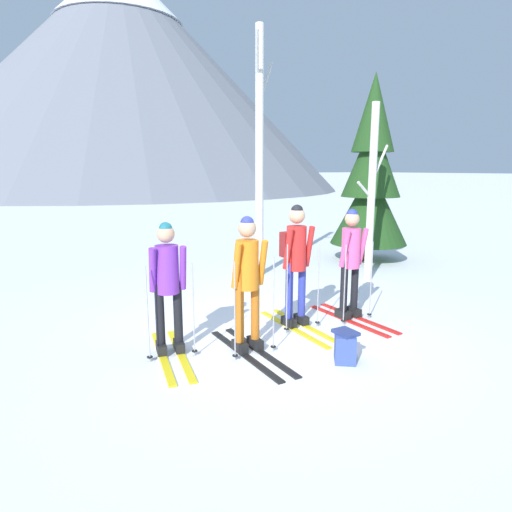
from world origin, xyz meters
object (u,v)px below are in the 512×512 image
skier_in_red (296,258)px  birch_tree_tall (372,193)px  skier_in_pink (351,260)px  pine_tree_near (371,178)px  backpack_on_snow_front (345,346)px  skier_in_orange (248,279)px  birch_tree_slender (260,152)px  skier_in_purple (168,281)px

skier_in_red → birch_tree_tall: bearing=26.6°
skier_in_red → skier_in_pink: 0.93m
pine_tree_near → backpack_on_snow_front: 6.42m
skier_in_orange → birch_tree_slender: size_ratio=0.34×
skier_in_purple → skier_in_red: size_ratio=0.93×
skier_in_red → skier_in_pink: skier_in_red is taller
skier_in_purple → skier_in_orange: (0.86, -0.45, 0.01)m
birch_tree_slender → birch_tree_tall: bearing=-41.8°
skier_in_purple → skier_in_orange: skier_in_orange is taller
skier_in_pink → backpack_on_snow_front: bearing=-134.0°
birch_tree_slender → skier_in_pink: bearing=-95.0°
pine_tree_near → birch_tree_slender: birch_tree_slender is taller
pine_tree_near → skier_in_red: bearing=-146.0°
birch_tree_slender → backpack_on_snow_front: bearing=-107.9°
skier_in_orange → skier_in_purple: bearing=152.5°
skier_in_purple → skier_in_red: skier_in_red is taller
birch_tree_slender → backpack_on_snow_front: (-1.37, -4.25, -2.42)m
skier_in_red → skier_in_pink: bearing=-9.8°
skier_in_purple → skier_in_pink: bearing=-3.2°
skier_in_red → pine_tree_near: pine_tree_near is taller
skier_in_orange → skier_in_red: size_ratio=0.97×
skier_in_purple → backpack_on_snow_front: size_ratio=4.12×
skier_in_purple → birch_tree_tall: bearing=16.7°
skier_in_pink → skier_in_red: bearing=170.2°
skier_in_red → skier_in_pink: (0.91, -0.16, -0.09)m
skier_in_pink → birch_tree_tall: birch_tree_tall is taller
birch_tree_tall → skier_in_purple: bearing=-163.3°
birch_tree_tall → backpack_on_snow_front: size_ratio=8.80×
skier_in_purple → pine_tree_near: pine_tree_near is taller
skier_in_red → backpack_on_snow_front: skier_in_red is taller
skier_in_purple → birch_tree_tall: size_ratio=0.47×
birch_tree_tall → backpack_on_snow_front: (-3.07, -2.74, -1.60)m
skier_in_red → birch_tree_slender: 3.56m
skier_in_red → skier_in_orange: bearing=-156.7°
skier_in_pink → pine_tree_near: 4.70m
skier_in_red → birch_tree_tall: size_ratio=0.50×
skier_in_purple → skier_in_orange: 0.97m
skier_in_purple → birch_tree_slender: 4.59m
skier_in_orange → birch_tree_tall: size_ratio=0.49×
skier_in_orange → backpack_on_snow_front: 1.41m
skier_in_purple → skier_in_pink: size_ratio=0.98×
skier_in_pink → skier_in_orange: bearing=-171.5°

